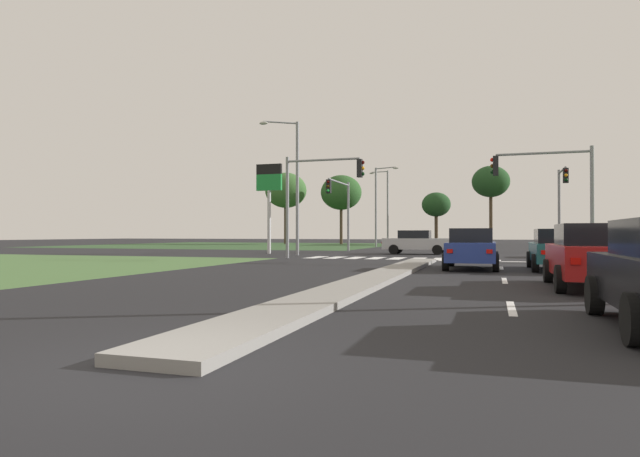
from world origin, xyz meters
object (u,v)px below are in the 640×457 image
street_lamp_second (294,180)px  treeline_third (436,205)px  car_red_third (592,256)px  traffic_signal_far_left (341,201)px  traffic_signal_far_right (561,195)px  street_lamp_third (378,202)px  street_lamp_fourth (386,203)px  traffic_signal_near_left (315,188)px  car_maroon_sixth (583,244)px  traffic_signal_near_right (553,183)px  treeline_second (341,193)px  car_silver_fifth (416,242)px  treeline_fourth (491,182)px  car_blue_fourth (472,248)px  car_teal_seventh (560,249)px  fuel_price_totem (269,188)px  treeline_near (286,191)px

street_lamp_second → treeline_third: bearing=83.2°
car_red_third → traffic_signal_far_left: (-13.10, 24.32, 2.98)m
traffic_signal_far_right → street_lamp_third: 22.25m
street_lamp_second → street_lamp_third: (0.44, 23.80, -0.03)m
street_lamp_fourth → traffic_signal_far_right: bearing=-54.2°
traffic_signal_near_left → street_lamp_fourth: 34.40m
car_maroon_sixth → street_lamp_second: bearing=97.2°
traffic_signal_near_right → treeline_second: bearing=118.1°
car_red_third → street_lamp_fourth: size_ratio=0.52×
car_silver_fifth → traffic_signal_near_right: traffic_signal_near_right is taller
traffic_signal_near_left → treeline_fourth: (8.96, 42.05, 3.91)m
car_blue_fourth → car_teal_seventh: 3.09m
street_lamp_third → treeline_fourth: size_ratio=0.85×
car_red_third → street_lamp_second: 22.41m
car_silver_fifth → treeline_second: bearing=-156.5°
street_lamp_second → treeline_second: size_ratio=0.92×
car_teal_seventh → street_lamp_fourth: street_lamp_fourth is taller
car_blue_fourth → treeline_fourth: size_ratio=0.46×
car_silver_fifth → street_lamp_third: (-6.54, 19.35, 3.88)m
traffic_signal_near_right → fuel_price_totem: fuel_price_totem is taller
car_blue_fourth → street_lamp_fourth: bearing=105.2°
traffic_signal_near_left → street_lamp_third: street_lamp_third is taller
traffic_signal_near_left → car_teal_seventh: bearing=-28.9°
car_blue_fourth → fuel_price_totem: size_ratio=0.74×
car_red_third → treeline_fourth: 55.79m
car_teal_seventh → traffic_signal_far_left: size_ratio=0.81×
treeline_near → treeline_third: size_ratio=1.42×
car_maroon_sixth → traffic_signal_far_left: bearing=71.4°
treeline_second → treeline_fourth: size_ratio=0.93×
traffic_signal_near_left → treeline_second: (-9.76, 40.61, 2.91)m
car_red_third → car_maroon_sixth: size_ratio=1.08×
car_silver_fifth → treeline_second: size_ratio=0.49×
car_teal_seventh → treeline_second: (-21.28, 46.96, 5.97)m
treeline_second → car_red_third: bearing=-68.5°
car_maroon_sixth → traffic_signal_near_right: size_ratio=0.77×
street_lamp_second → treeline_third: street_lamp_second is taller
street_lamp_second → traffic_signal_far_right: bearing=26.6°
car_maroon_sixth → traffic_signal_near_left: bearing=112.5°
traffic_signal_far_right → street_lamp_fourth: (-16.22, 22.46, 0.92)m
car_blue_fourth → street_lamp_second: street_lamp_second is taller
car_teal_seventh → traffic_signal_far_right: 18.57m
traffic_signal_far_right → treeline_fourth: treeline_fourth is taller
car_blue_fourth → car_teal_seventh: (3.09, 0.11, -0.01)m
street_lamp_second → treeline_third: (4.78, 40.06, 0.40)m
street_lamp_second → fuel_price_totem: (-2.70, 2.44, -0.26)m
car_maroon_sixth → traffic_signal_near_right: 6.88m
fuel_price_totem → treeline_fourth: bearing=68.3°
street_lamp_fourth → treeline_near: (-14.80, 6.02, 2.31)m
street_lamp_second → treeline_second: treeline_second is taller
car_blue_fourth → traffic_signal_near_left: size_ratio=0.81×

